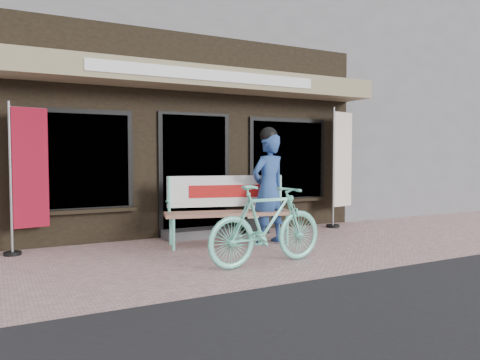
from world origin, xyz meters
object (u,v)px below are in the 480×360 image
nobori_cream (341,166)px  menu_stand (257,206)px  nobori_red (27,176)px  person (269,186)px  bicycle (267,225)px  bench (227,204)px

nobori_cream → menu_stand: nobori_cream is taller
nobori_red → menu_stand: size_ratio=2.24×
person → nobori_red: size_ratio=0.86×
menu_stand → bicycle: bearing=-112.7°
person → bicycle: 1.57m
nobori_cream → menu_stand: 2.10m
bench → bicycle: bench is taller
bicycle → menu_stand: (1.09, 2.15, -0.02)m
menu_stand → nobori_red: bearing=-177.4°
nobori_red → menu_stand: (3.81, -0.10, -0.63)m
bench → nobori_red: (-2.91, 0.71, 0.49)m
nobori_red → menu_stand: nobori_red is taller
menu_stand → nobori_cream: bearing=4.5°
bench → bicycle: size_ratio=1.19×
nobori_red → nobori_cream: size_ratio=0.93×
person → bicycle: size_ratio=1.08×
bench → person: (0.62, -0.25, 0.29)m
person → nobori_cream: 2.43m
bicycle → menu_stand: bearing=-31.0°
nobori_red → person: bearing=-26.0°
person → nobori_red: nobori_red is taller
bicycle → bench: bearing=-11.1°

